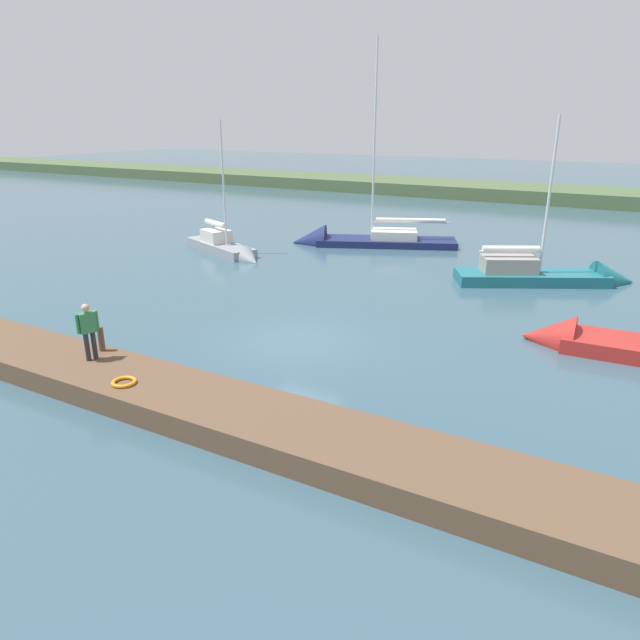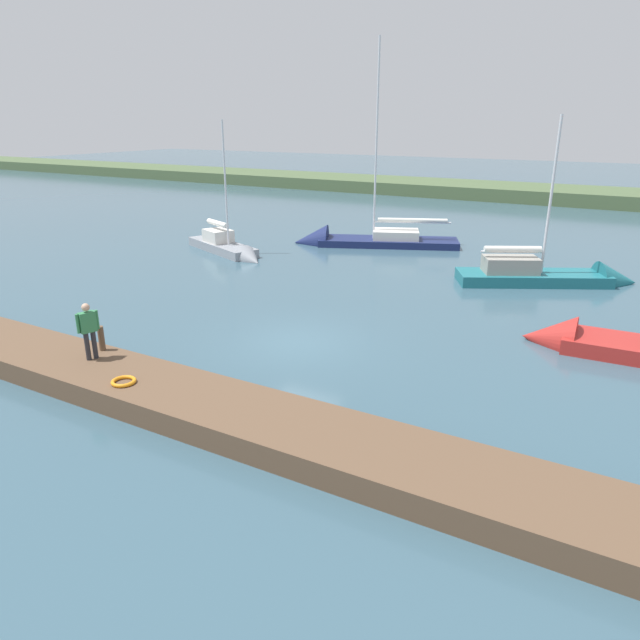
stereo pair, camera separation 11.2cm
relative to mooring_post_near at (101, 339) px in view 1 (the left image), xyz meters
The scene contains 10 objects.
ground_plane 6.35m from the mooring_post_near, 129.29° to the right, with size 200.00×200.00×0.00m, color #385666.
far_shoreline 47.66m from the mooring_post_near, 94.78° to the right, with size 180.00×8.00×2.40m, color #4C603D.
dock_pier 4.12m from the mooring_post_near, 167.96° to the left, with size 26.48×2.42×0.63m, color brown.
mooring_post_near is the anchor object (origin of this frame).
life_ring_buoy 2.72m from the mooring_post_near, 150.41° to the left, with size 0.66×0.66×0.10m, color orange.
sailboat_far_left 16.81m from the mooring_post_near, 147.18° to the right, with size 8.07×2.16×9.53m.
sailboat_outer_mooring 16.14m from the mooring_post_near, 65.38° to the right, with size 6.76×3.96×7.99m.
sailboat_behind_pier 20.14m from the mooring_post_near, 121.67° to the right, with size 8.16×5.54×8.36m.
sailboat_near_dock 20.51m from the mooring_post_near, 86.50° to the right, with size 10.00×5.93×12.64m.
person_on_dock 0.90m from the mooring_post_near, 114.74° to the left, with size 0.35×0.62×1.70m.
Camera 1 is at (-9.63, 15.69, 7.27)m, focal length 32.17 mm.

